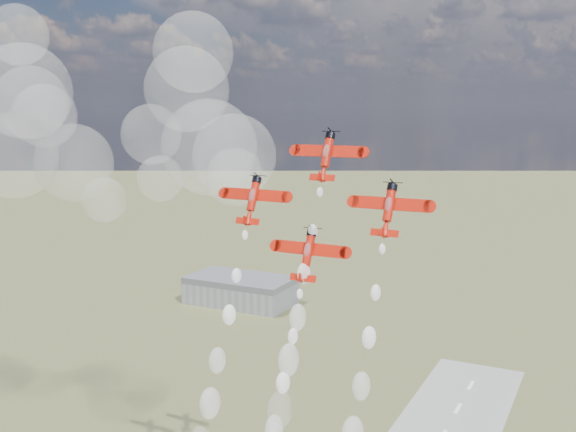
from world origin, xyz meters
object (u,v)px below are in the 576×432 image
(hangar, at_px, (241,290))
(plane_lead, at_px, (327,155))
(plane_left, at_px, (253,199))
(plane_right, at_px, (389,208))
(plane_slot, at_px, (308,253))

(hangar, bearing_deg, plane_lead, -54.80)
(plane_left, bearing_deg, plane_right, 0.00)
(plane_right, xyz_separation_m, plane_slot, (-13.39, -4.03, -8.46))
(plane_left, distance_m, plane_right, 26.78)
(plane_lead, distance_m, plane_left, 16.34)
(plane_left, xyz_separation_m, plane_slot, (13.39, -4.03, -8.46))
(plane_lead, height_order, plane_right, plane_lead)
(hangar, relative_size, plane_right, 3.64)
(plane_left, relative_size, plane_slot, 1.00)
(hangar, bearing_deg, plane_left, -58.80)
(plane_lead, bearing_deg, plane_slot, -90.00)
(plane_lead, bearing_deg, plane_left, -163.25)
(plane_slot, bearing_deg, plane_left, 163.25)
(hangar, relative_size, plane_left, 3.64)
(plane_lead, distance_m, plane_right, 16.34)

